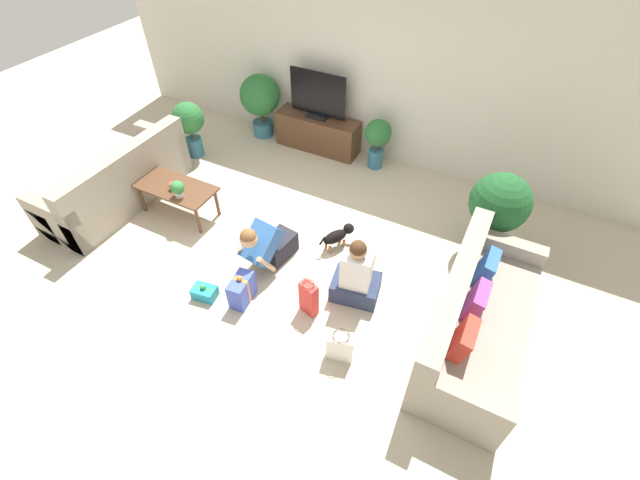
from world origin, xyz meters
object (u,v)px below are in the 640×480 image
object	(u,v)px
dog	(339,235)
gift_bag_a	(341,346)
sofa_left	(118,183)
tv	(318,98)
potted_plant_back_left	(260,98)
potted_plant_corner_left	(189,123)
tv_console	(318,133)
person_kneeling	(267,244)
person_sitting	(356,277)
gift_box_b	(205,292)
coffee_table	(176,189)
gift_box_a	(242,290)
tabletop_plant	(178,188)
potted_plant_corner_right	(499,206)
potted_plant_back_right	(377,138)
gift_bag_b	(309,298)
mug	(173,186)
sofa_right	(475,321)

from	to	relation	value
dog	gift_bag_a	xyz separation A→B (m)	(0.69, -1.39, -0.02)
sofa_left	tv	xyz separation A→B (m)	(1.80, 2.45, 0.57)
potted_plant_back_left	potted_plant_corner_left	xyz separation A→B (m)	(-0.63, -1.01, -0.09)
tv_console	person_kneeling	distance (m)	2.63
person_sitting	gift_box_b	xyz separation A→B (m)	(-1.49, -0.79, -0.24)
coffee_table	gift_box_a	world-z (taller)	coffee_table
potted_plant_corner_left	gift_box_b	bearing A→B (deg)	-49.02
potted_plant_back_left	tabletop_plant	distance (m)	2.38
potted_plant_corner_right	gift_box_b	bearing A→B (deg)	-139.97
tabletop_plant	potted_plant_back_right	bearing A→B (deg)	53.56
gift_bag_b	gift_box_b	bearing A→B (deg)	-162.02
sofa_left	dog	world-z (taller)	sofa_left
potted_plant_corner_right	tabletop_plant	world-z (taller)	potted_plant_corner_right
person_kneeling	mug	distance (m)	1.57
person_kneeling	person_sitting	distance (m)	1.12
tv	mug	size ratio (longest dim) A/B	7.56
tv	sofa_right	bearing A→B (deg)	-39.09
mug	sofa_right	bearing A→B (deg)	-2.23
coffee_table	potted_plant_corner_left	distance (m)	1.44
sofa_left	sofa_right	world-z (taller)	same
potted_plant_back_left	gift_box_a	size ratio (longest dim) A/B	2.59
gift_box_b	potted_plant_back_right	bearing A→B (deg)	77.23
coffee_table	potted_plant_corner_left	world-z (taller)	potted_plant_corner_left
person_sitting	potted_plant_back_left	bearing A→B (deg)	-51.69
potted_plant_corner_left	sofa_left	bearing A→B (deg)	-96.17
sofa_right	gift_bag_a	distance (m)	1.36
tv	tabletop_plant	distance (m)	2.53
tv_console	sofa_right	bearing A→B (deg)	-39.09
potted_plant_back_left	gift_box_a	bearing A→B (deg)	-60.97
sofa_right	gift_box_b	bearing A→B (deg)	106.36
tabletop_plant	coffee_table	bearing A→B (deg)	146.18
tv_console	gift_bag_a	world-z (taller)	tv_console
potted_plant_back_right	gift_bag_b	bearing A→B (deg)	-82.12
coffee_table	dog	size ratio (longest dim) A/B	2.35
coffee_table	potted_plant_corner_left	size ratio (longest dim) A/B	1.22
person_kneeling	tabletop_plant	size ratio (longest dim) A/B	3.55
gift_bag_b	potted_plant_corner_left	bearing A→B (deg)	148.76
dog	gift_bag_b	size ratio (longest dim) A/B	1.00
potted_plant_back_left	gift_bag_b	size ratio (longest dim) A/B	2.25
sofa_right	potted_plant_corner_left	size ratio (longest dim) A/B	2.37
tv_console	potted_plant_back_left	bearing A→B (deg)	-177.19
dog	mug	world-z (taller)	mug
potted_plant_back_left	gift_box_a	distance (m)	3.56
gift_bag_b	gift_box_a	bearing A→B (deg)	-164.15
sofa_left	potted_plant_back_left	size ratio (longest dim) A/B	2.02
potted_plant_corner_left	tabletop_plant	size ratio (longest dim) A/B	3.94
potted_plant_corner_left	gift_box_a	distance (m)	3.15
gift_box_a	gift_bag_b	world-z (taller)	gift_bag_b
mug	coffee_table	bearing A→B (deg)	112.39
sofa_left	tabletop_plant	world-z (taller)	sofa_left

